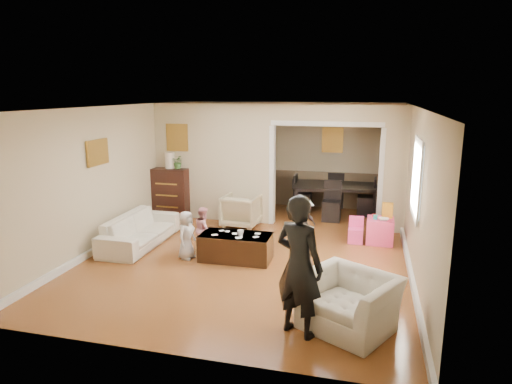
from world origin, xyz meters
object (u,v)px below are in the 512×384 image
(dresser, at_px, (171,193))
(play_table, at_px, (380,231))
(sofa, at_px, (140,230))
(cyan_cup, at_px, (375,217))
(adult_person, at_px, (299,266))
(child_kneel_a, at_px, (186,235))
(child_kneel_b, at_px, (204,229))
(coffee_cup, at_px, (241,233))
(child_toddler, at_px, (303,227))
(table_lamp, at_px, (170,160))
(armchair_front, at_px, (349,302))
(dining_table, at_px, (334,199))
(armchair_back, at_px, (241,211))
(coffee_table, at_px, (236,247))

(dresser, xyz_separation_m, play_table, (4.63, -0.65, -0.34))
(sofa, height_order, dresser, dresser)
(cyan_cup, height_order, adult_person, adult_person)
(child_kneel_a, relative_size, child_kneel_b, 1.04)
(coffee_cup, xyz_separation_m, child_toddler, (0.95, 0.80, -0.06))
(sofa, relative_size, table_lamp, 5.48)
(armchair_front, bearing_deg, child_kneel_a, 177.68)
(dresser, bearing_deg, coffee_cup, -44.11)
(coffee_cup, bearing_deg, dining_table, 69.93)
(child_toddler, bearing_deg, sofa, -33.05)
(adult_person, height_order, child_kneel_b, adult_person)
(table_lamp, distance_m, dining_table, 3.95)
(cyan_cup, height_order, child_toddler, child_toddler)
(child_kneel_b, bearing_deg, cyan_cup, -89.91)
(sofa, relative_size, child_toddler, 2.18)
(armchair_back, height_order, coffee_cup, armchair_back)
(coffee_table, height_order, cyan_cup, cyan_cup)
(sofa, xyz_separation_m, play_table, (4.43, 1.22, -0.05))
(armchair_back, xyz_separation_m, cyan_cup, (2.79, -0.44, 0.17))
(cyan_cup, bearing_deg, dresser, 171.24)
(dresser, height_order, child_toddler, dresser)
(cyan_cup, bearing_deg, armchair_back, 170.99)
(child_toddler, bearing_deg, coffee_table, -5.69)
(cyan_cup, bearing_deg, sofa, -164.87)
(child_kneel_a, height_order, child_kneel_b, child_kneel_a)
(sofa, bearing_deg, table_lamp, 5.96)
(coffee_table, distance_m, child_kneel_a, 0.89)
(play_table, bearing_deg, child_toddler, -150.45)
(coffee_cup, bearing_deg, armchair_front, -43.56)
(coffee_table, xyz_separation_m, child_toddler, (1.05, 0.75, 0.22))
(table_lamp, bearing_deg, child_toddler, -23.75)
(table_lamp, distance_m, play_table, 4.80)
(play_table, relative_size, child_toddler, 0.55)
(play_table, xyz_separation_m, cyan_cup, (-0.10, -0.05, 0.28))
(dresser, distance_m, child_kneel_b, 2.41)
(dresser, distance_m, child_toddler, 3.55)
(sofa, height_order, coffee_table, sofa)
(child_toddler, bearing_deg, armchair_back, -79.15)
(play_table, xyz_separation_m, child_kneel_b, (-3.13, -1.23, 0.17))
(armchair_back, bearing_deg, child_toddler, 145.99)
(dresser, bearing_deg, table_lamp, 0.00)
(coffee_table, height_order, play_table, play_table)
(play_table, distance_m, dining_table, 2.21)
(dresser, height_order, cyan_cup, dresser)
(play_table, xyz_separation_m, dining_table, (-1.04, 1.95, 0.11))
(dresser, xyz_separation_m, coffee_cup, (2.30, -2.23, -0.07))
(dining_table, xyz_separation_m, child_kneel_b, (-2.09, -3.18, 0.06))
(child_kneel_b, bearing_deg, table_lamp, 17.38)
(armchair_front, xyz_separation_m, child_toddler, (-0.96, 2.62, 0.11))
(play_table, distance_m, child_kneel_a, 3.69)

